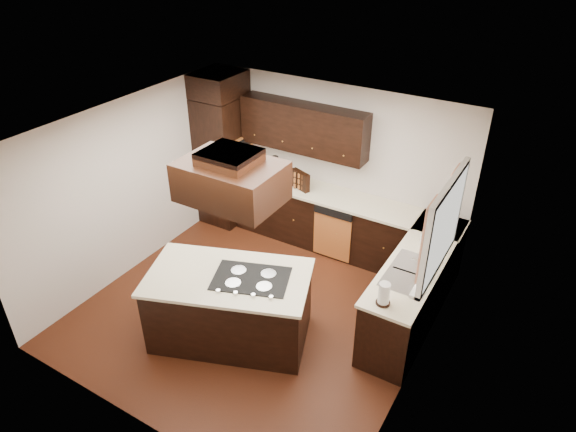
% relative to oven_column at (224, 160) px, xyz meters
% --- Properties ---
extents(floor, '(4.20, 4.20, 0.02)m').
position_rel_oven_column_xyz_m(floor, '(1.78, -1.71, -1.07)').
color(floor, '#5A2713').
rests_on(floor, ground).
extents(ceiling, '(4.20, 4.20, 0.02)m').
position_rel_oven_column_xyz_m(ceiling, '(1.78, -1.71, 1.45)').
color(ceiling, silver).
rests_on(ceiling, ground).
extents(wall_back, '(4.20, 0.02, 2.50)m').
position_rel_oven_column_xyz_m(wall_back, '(1.78, 0.40, 0.19)').
color(wall_back, beige).
rests_on(wall_back, ground).
extents(wall_front, '(4.20, 0.02, 2.50)m').
position_rel_oven_column_xyz_m(wall_front, '(1.78, -3.81, 0.19)').
color(wall_front, beige).
rests_on(wall_front, ground).
extents(wall_left, '(0.02, 4.20, 2.50)m').
position_rel_oven_column_xyz_m(wall_left, '(-0.33, -1.71, 0.19)').
color(wall_left, beige).
rests_on(wall_left, ground).
extents(wall_right, '(0.02, 4.20, 2.50)m').
position_rel_oven_column_xyz_m(wall_right, '(3.88, -1.71, 0.19)').
color(wall_right, beige).
rests_on(wall_right, ground).
extents(oven_column, '(0.65, 0.75, 2.12)m').
position_rel_oven_column_xyz_m(oven_column, '(0.00, 0.00, 0.00)').
color(oven_column, black).
rests_on(oven_column, floor).
extents(wall_oven_face, '(0.05, 0.62, 0.78)m').
position_rel_oven_column_xyz_m(wall_oven_face, '(0.35, 0.00, 0.06)').
color(wall_oven_face, '#C1682D').
rests_on(wall_oven_face, oven_column).
extents(base_cabinets_back, '(2.93, 0.60, 0.88)m').
position_rel_oven_column_xyz_m(base_cabinets_back, '(1.81, 0.09, -0.62)').
color(base_cabinets_back, black).
rests_on(base_cabinets_back, floor).
extents(base_cabinets_right, '(0.60, 2.40, 0.88)m').
position_rel_oven_column_xyz_m(base_cabinets_right, '(3.58, -0.80, -0.62)').
color(base_cabinets_right, black).
rests_on(base_cabinets_right, floor).
extents(countertop_back, '(2.93, 0.63, 0.04)m').
position_rel_oven_column_xyz_m(countertop_back, '(1.81, 0.08, -0.16)').
color(countertop_back, beige).
rests_on(countertop_back, base_cabinets_back).
extents(countertop_right, '(0.63, 2.40, 0.04)m').
position_rel_oven_column_xyz_m(countertop_right, '(3.56, -0.80, -0.16)').
color(countertop_right, beige).
rests_on(countertop_right, base_cabinets_right).
extents(upper_cabinets, '(2.00, 0.34, 0.72)m').
position_rel_oven_column_xyz_m(upper_cabinets, '(1.34, 0.23, 0.75)').
color(upper_cabinets, black).
rests_on(upper_cabinets, wall_back).
extents(dishwasher_front, '(0.60, 0.05, 0.72)m').
position_rel_oven_column_xyz_m(dishwasher_front, '(2.10, -0.20, -0.66)').
color(dishwasher_front, '#C1682D').
rests_on(dishwasher_front, floor).
extents(window_frame, '(0.06, 1.32, 1.12)m').
position_rel_oven_column_xyz_m(window_frame, '(3.85, -1.16, 0.59)').
color(window_frame, silver).
rests_on(window_frame, wall_right).
extents(window_pane, '(0.00, 1.20, 1.00)m').
position_rel_oven_column_xyz_m(window_pane, '(3.87, -1.16, 0.59)').
color(window_pane, white).
rests_on(window_pane, wall_right).
extents(curtain_left, '(0.02, 0.34, 0.90)m').
position_rel_oven_column_xyz_m(curtain_left, '(3.79, -1.57, 0.64)').
color(curtain_left, beige).
rests_on(curtain_left, wall_right).
extents(curtain_right, '(0.02, 0.34, 0.90)m').
position_rel_oven_column_xyz_m(curtain_right, '(3.79, -0.74, 0.64)').
color(curtain_right, beige).
rests_on(curtain_right, wall_right).
extents(sink_rim, '(0.52, 0.84, 0.01)m').
position_rel_oven_column_xyz_m(sink_rim, '(3.58, -1.16, -0.14)').
color(sink_rim, silver).
rests_on(sink_rim, countertop_right).
extents(island, '(2.06, 1.57, 0.88)m').
position_rel_oven_column_xyz_m(island, '(1.77, -2.30, -0.62)').
color(island, black).
rests_on(island, floor).
extents(island_top, '(2.15, 1.66, 0.04)m').
position_rel_oven_column_xyz_m(island_top, '(1.77, -2.30, -0.16)').
color(island_top, beige).
rests_on(island_top, island).
extents(cooktop, '(1.01, 0.84, 0.01)m').
position_rel_oven_column_xyz_m(cooktop, '(2.03, -2.20, -0.13)').
color(cooktop, black).
rests_on(cooktop, island_top).
extents(range_hood, '(1.05, 0.72, 0.42)m').
position_rel_oven_column_xyz_m(range_hood, '(1.88, -2.25, 1.10)').
color(range_hood, black).
rests_on(range_hood, ceiling).
extents(hood_duct, '(0.55, 0.50, 0.13)m').
position_rel_oven_column_xyz_m(hood_duct, '(1.88, -2.25, 1.38)').
color(hood_duct, black).
rests_on(hood_duct, ceiling).
extents(blender_base, '(0.15, 0.15, 0.10)m').
position_rel_oven_column_xyz_m(blender_base, '(0.93, 0.10, -0.09)').
color(blender_base, silver).
rests_on(blender_base, countertop_back).
extents(blender_pitcher, '(0.13, 0.13, 0.26)m').
position_rel_oven_column_xyz_m(blender_pitcher, '(0.93, 0.10, 0.09)').
color(blender_pitcher, silver).
rests_on(blender_pitcher, blender_base).
extents(spice_rack, '(0.35, 0.20, 0.29)m').
position_rel_oven_column_xyz_m(spice_rack, '(1.43, 0.01, 0.00)').
color(spice_rack, black).
rests_on(spice_rack, countertop_back).
extents(mixing_bowl, '(0.35, 0.35, 0.06)m').
position_rel_oven_column_xyz_m(mixing_bowl, '(0.65, 0.09, -0.11)').
color(mixing_bowl, silver).
rests_on(mixing_bowl, countertop_back).
extents(soap_bottle, '(0.09, 0.09, 0.18)m').
position_rel_oven_column_xyz_m(soap_bottle, '(3.50, -0.46, -0.05)').
color(soap_bottle, silver).
rests_on(soap_bottle, countertop_right).
extents(paper_towel, '(0.13, 0.13, 0.27)m').
position_rel_oven_column_xyz_m(paper_towel, '(3.50, -1.83, -0.00)').
color(paper_towel, silver).
rests_on(paper_towel, countertop_right).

